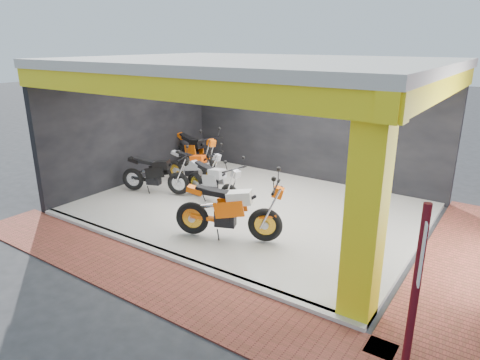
# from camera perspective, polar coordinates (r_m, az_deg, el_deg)

# --- Properties ---
(ground) EXTENTS (80.00, 80.00, 0.00)m
(ground) POSITION_cam_1_polar(r_m,az_deg,el_deg) (9.37, -5.32, -7.79)
(ground) COLOR #2D2D30
(ground) RESTS_ON ground
(showroom_floor) EXTENTS (8.00, 6.00, 0.10)m
(showroom_floor) POSITION_cam_1_polar(r_m,az_deg,el_deg) (10.82, 1.43, -3.78)
(showroom_floor) COLOR silver
(showroom_floor) RESTS_ON ground
(showroom_ceiling) EXTENTS (8.40, 6.40, 0.20)m
(showroom_ceiling) POSITION_cam_1_polar(r_m,az_deg,el_deg) (10.06, 1.59, 15.35)
(showroom_ceiling) COLOR beige
(showroom_ceiling) RESTS_ON corner_column
(back_wall) EXTENTS (8.20, 0.20, 3.50)m
(back_wall) POSITION_cam_1_polar(r_m,az_deg,el_deg) (12.97, 9.05, 7.50)
(back_wall) COLOR black
(back_wall) RESTS_ON ground
(left_wall) EXTENTS (0.20, 6.20, 3.50)m
(left_wall) POSITION_cam_1_polar(r_m,az_deg,el_deg) (12.96, -14.00, 7.18)
(left_wall) COLOR black
(left_wall) RESTS_ON ground
(corner_column) EXTENTS (0.50, 0.50, 3.50)m
(corner_column) POSITION_cam_1_polar(r_m,az_deg,el_deg) (6.38, 16.51, -4.07)
(corner_column) COLOR yellow
(corner_column) RESTS_ON ground
(header_beam_front) EXTENTS (8.40, 0.30, 0.40)m
(header_beam_front) POSITION_cam_1_polar(r_m,az_deg,el_deg) (7.74, -10.86, 12.02)
(header_beam_front) COLOR yellow
(header_beam_front) RESTS_ON corner_column
(header_beam_right) EXTENTS (0.30, 6.40, 0.40)m
(header_beam_right) POSITION_cam_1_polar(r_m,az_deg,el_deg) (8.60, 25.04, 11.26)
(header_beam_right) COLOR yellow
(header_beam_right) RESTS_ON corner_column
(floor_kerb) EXTENTS (8.00, 0.20, 0.10)m
(floor_kerb) POSITION_cam_1_polar(r_m,az_deg,el_deg) (8.68, -9.69, -9.84)
(floor_kerb) COLOR silver
(floor_kerb) RESTS_ON ground
(paver_front) EXTENTS (9.00, 1.40, 0.03)m
(paver_front) POSITION_cam_1_polar(r_m,az_deg,el_deg) (8.23, -13.50, -12.03)
(paver_front) COLOR #9A4032
(paver_front) RESTS_ON ground
(paver_right) EXTENTS (1.40, 7.00, 0.03)m
(paver_right) POSITION_cam_1_polar(r_m,az_deg,el_deg) (9.38, 27.21, -9.73)
(paver_right) COLOR #9A4032
(paver_right) RESTS_ON ground
(signpost) EXTENTS (0.12, 0.33, 2.40)m
(signpost) POSITION_cam_1_polar(r_m,az_deg,el_deg) (5.52, 22.36, -13.44)
(signpost) COLOR #590D15
(signpost) RESTS_ON ground
(moto_hero) EXTENTS (2.58, 1.72, 1.48)m
(moto_hero) POSITION_cam_1_polar(r_m,az_deg,el_deg) (8.67, 3.41, -3.87)
(moto_hero) COLOR #FF5F0A
(moto_hero) RESTS_ON showroom_floor
(moto_row_a) EXTENTS (2.21, 1.18, 1.28)m
(moto_row_a) POSITION_cam_1_polar(r_m,az_deg,el_deg) (10.43, -1.38, -0.59)
(moto_row_a) COLOR #95979C
(moto_row_a) RESTS_ON showroom_floor
(moto_row_b) EXTENTS (2.23, 1.41, 1.28)m
(moto_row_b) POSITION_cam_1_polar(r_m,az_deg,el_deg) (11.49, -8.27, 0.99)
(moto_row_b) COLOR black
(moto_row_b) RESTS_ON showroom_floor
(moto_row_c) EXTENTS (2.04, 0.89, 1.21)m
(moto_row_c) POSITION_cam_1_polar(r_m,az_deg,el_deg) (12.03, -3.87, 1.75)
(moto_row_c) COLOR #96989D
(moto_row_c) RESTS_ON showroom_floor
(moto_row_d) EXTENTS (2.56, 1.56, 1.47)m
(moto_row_d) POSITION_cam_1_polar(r_m,az_deg,el_deg) (13.02, -4.43, 3.58)
(moto_row_d) COLOR #EF5B0A
(moto_row_d) RESTS_ON showroom_floor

